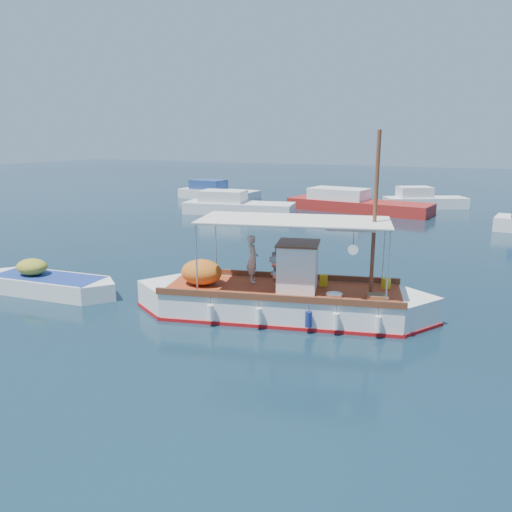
% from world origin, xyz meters
% --- Properties ---
extents(ground, '(160.00, 160.00, 0.00)m').
position_xyz_m(ground, '(0.00, 0.00, 0.00)').
color(ground, black).
rests_on(ground, ground).
extents(fishing_caique, '(8.98, 4.07, 5.65)m').
position_xyz_m(fishing_caique, '(0.45, -0.32, 0.49)').
color(fishing_caique, white).
rests_on(fishing_caique, ground).
extents(dinghy, '(5.41, 1.88, 1.33)m').
position_xyz_m(dinghy, '(-7.65, -1.69, 0.28)').
color(dinghy, white).
rests_on(dinghy, ground).
extents(bg_boat_nw, '(7.92, 3.76, 1.80)m').
position_xyz_m(bg_boat_nw, '(-10.19, 17.25, 0.49)').
color(bg_boat_nw, silver).
rests_on(bg_boat_nw, ground).
extents(bg_boat_n, '(10.54, 4.14, 1.80)m').
position_xyz_m(bg_boat_n, '(-2.98, 21.94, 0.49)').
color(bg_boat_n, maroon).
rests_on(bg_boat_n, ground).
extents(bg_boat_far_w, '(7.23, 2.70, 1.80)m').
position_xyz_m(bg_boat_far_w, '(-15.70, 24.24, 0.49)').
color(bg_boat_far_w, silver).
rests_on(bg_boat_far_w, ground).
extents(bg_boat_far_n, '(6.21, 4.61, 1.80)m').
position_xyz_m(bg_boat_far_n, '(1.30, 25.91, 0.49)').
color(bg_boat_far_n, silver).
rests_on(bg_boat_far_n, ground).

